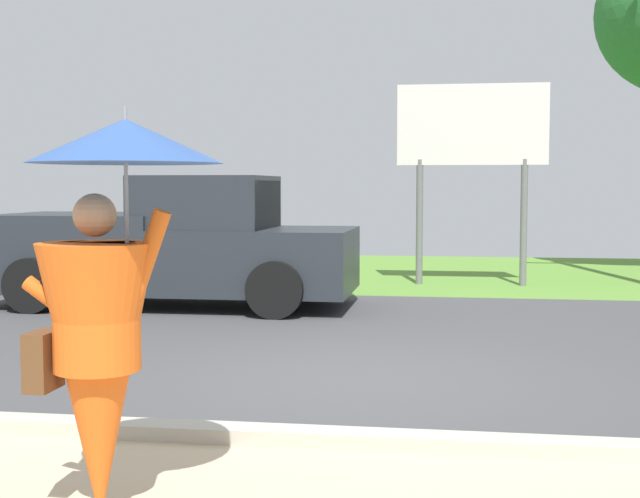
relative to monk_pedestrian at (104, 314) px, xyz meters
name	(u,v)px	position (x,y,z in m)	size (l,w,h in m)	color
ground_plane	(381,331)	(0.88, 6.47, -1.14)	(40.00, 22.00, 0.20)	#424244
monk_pedestrian	(104,314)	(0.00, 0.00, 0.00)	(1.06, 0.97, 2.13)	#E55B19
pickup_truck	(176,246)	(-2.22, 7.99, -0.22)	(5.20, 2.28, 1.88)	#23282D
roadside_billboard	(472,139)	(2.07, 11.33, 1.46)	(2.60, 0.12, 3.50)	slate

